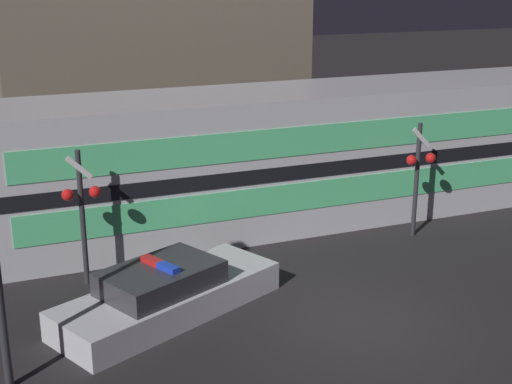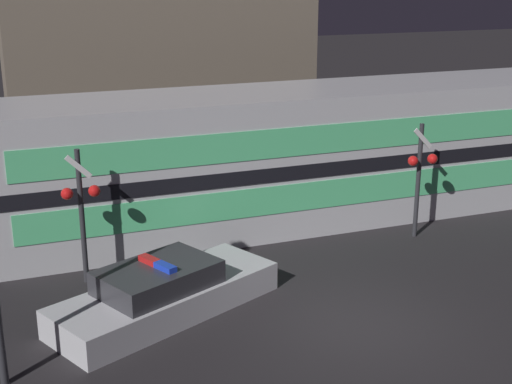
{
  "view_description": "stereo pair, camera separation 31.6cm",
  "coord_description": "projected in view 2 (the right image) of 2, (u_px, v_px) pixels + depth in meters",
  "views": [
    {
      "loc": [
        -6.82,
        -11.3,
        6.92
      ],
      "look_at": [
        -0.55,
        4.16,
        1.69
      ],
      "focal_mm": 50.0,
      "sensor_mm": 36.0,
      "label": 1
    },
    {
      "loc": [
        -6.52,
        -11.42,
        6.92
      ],
      "look_at": [
        -0.55,
        4.16,
        1.69
      ],
      "focal_mm": 50.0,
      "sensor_mm": 36.0,
      "label": 2
    }
  ],
  "objects": [
    {
      "name": "ground_plane",
      "position": [
        355.0,
        326.0,
        14.47
      ],
      "size": [
        120.0,
        120.0,
        0.0
      ],
      "primitive_type": "plane",
      "color": "#262326"
    },
    {
      "name": "train",
      "position": [
        321.0,
        153.0,
        20.39
      ],
      "size": [
        18.05,
        3.22,
        3.77
      ],
      "color": "silver",
      "rests_on": "ground_plane"
    },
    {
      "name": "police_car",
      "position": [
        164.0,
        293.0,
        14.87
      ],
      "size": [
        5.26,
        3.65,
        1.23
      ],
      "rotation": [
        0.0,
        0.0,
        0.43
      ],
      "color": "silver",
      "rests_on": "ground_plane"
    },
    {
      "name": "crossing_signal_near",
      "position": [
        420.0,
        171.0,
        18.73
      ],
      "size": [
        0.86,
        0.34,
        3.1
      ],
      "color": "#2D2D33",
      "rests_on": "ground_plane"
    },
    {
      "name": "crossing_signal_far",
      "position": [
        81.0,
        205.0,
        15.89
      ],
      "size": [
        0.86,
        0.34,
        3.16
      ],
      "color": "#2D2D33",
      "rests_on": "ground_plane"
    },
    {
      "name": "building_left",
      "position": [
        158.0,
        29.0,
        25.43
      ],
      "size": [
        10.73,
        4.06,
        9.77
      ],
      "color": "#726656",
      "rests_on": "ground_plane"
    }
  ]
}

